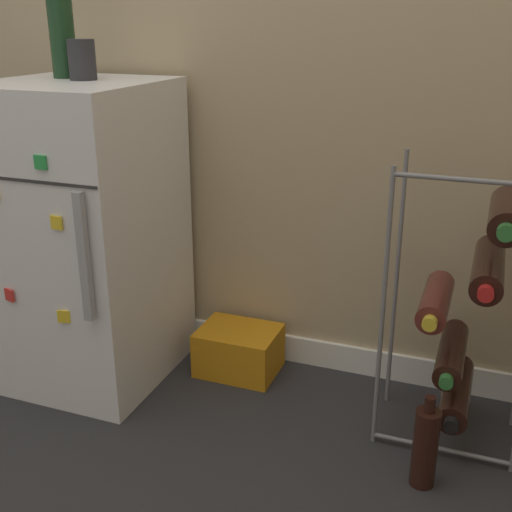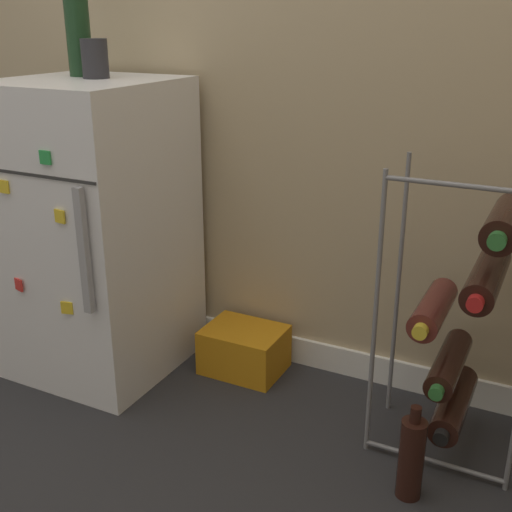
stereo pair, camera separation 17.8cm
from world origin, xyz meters
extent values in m
plane|color=#28282B|center=(0.00, 0.00, 0.00)|extent=(14.00, 14.00, 0.00)
cube|color=white|center=(0.00, 0.53, 0.04)|extent=(6.97, 0.01, 0.09)
cube|color=white|center=(-0.50, 0.27, 0.46)|extent=(0.48, 0.50, 0.91)
cube|color=#2D2D2D|center=(-0.50, 0.01, 0.69)|extent=(0.47, 0.00, 0.01)
cube|color=#9E9EA3|center=(-0.31, 0.00, 0.50)|extent=(0.02, 0.02, 0.35)
cube|color=red|center=(-0.58, 0.01, 0.35)|extent=(0.04, 0.02, 0.04)
cube|color=green|center=(-0.42, 0.01, 0.74)|extent=(0.04, 0.01, 0.04)
cube|color=yellow|center=(-0.40, 0.01, 0.31)|extent=(0.04, 0.01, 0.04)
cube|color=yellow|center=(-0.39, 0.01, 0.58)|extent=(0.04, 0.01, 0.04)
cylinder|color=slate|center=(0.43, 0.20, 0.38)|extent=(0.01, 0.01, 0.76)
cylinder|color=slate|center=(0.43, 0.41, 0.38)|extent=(0.01, 0.01, 0.76)
cylinder|color=slate|center=(0.60, 0.20, 0.02)|extent=(0.35, 0.01, 0.01)
cylinder|color=slate|center=(0.60, 0.20, 0.74)|extent=(0.35, 0.01, 0.01)
cylinder|color=black|center=(0.62, 0.30, 0.13)|extent=(0.08, 0.29, 0.08)
cylinder|color=black|center=(0.62, 0.15, 0.13)|extent=(0.04, 0.02, 0.04)
cylinder|color=black|center=(0.60, 0.30, 0.25)|extent=(0.07, 0.28, 0.07)
cylinder|color=#2D7033|center=(0.60, 0.15, 0.25)|extent=(0.03, 0.02, 0.03)
cylinder|color=#56231E|center=(0.55, 0.30, 0.39)|extent=(0.07, 0.25, 0.07)
cylinder|color=gold|center=(0.55, 0.16, 0.39)|extent=(0.04, 0.02, 0.04)
cylinder|color=black|center=(0.66, 0.30, 0.50)|extent=(0.08, 0.31, 0.08)
cylinder|color=red|center=(0.66, 0.14, 0.50)|extent=(0.04, 0.02, 0.04)
cylinder|color=black|center=(0.69, 0.30, 0.64)|extent=(0.08, 0.26, 0.08)
cylinder|color=#2D7033|center=(0.69, 0.16, 0.64)|extent=(0.04, 0.02, 0.04)
cube|color=orange|center=(-0.05, 0.41, 0.07)|extent=(0.25, 0.19, 0.15)
cylinder|color=#28282D|center=(-0.47, 0.30, 0.97)|extent=(0.08, 0.08, 0.11)
cylinder|color=#19381E|center=(-0.56, 0.34, 1.05)|extent=(0.07, 0.07, 0.27)
cylinder|color=black|center=(0.57, 0.07, 0.10)|extent=(0.06, 0.06, 0.21)
cylinder|color=black|center=(0.57, 0.07, 0.23)|extent=(0.03, 0.03, 0.04)
camera|label=1|loc=(0.64, -1.28, 1.08)|focal=45.00mm
camera|label=2|loc=(0.81, -1.21, 1.08)|focal=45.00mm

